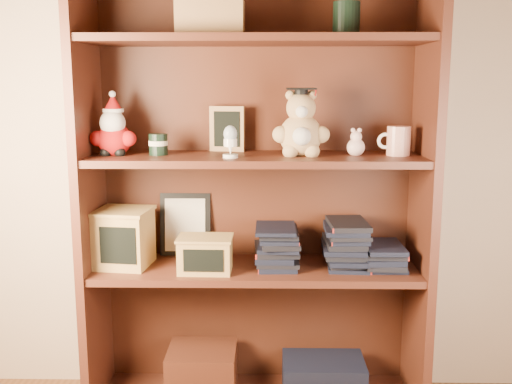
% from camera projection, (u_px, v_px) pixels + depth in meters
% --- Properties ---
extents(bookcase, '(1.20, 0.35, 1.60)m').
position_uv_depth(bookcase, '(256.00, 201.00, 2.15)').
color(bookcase, '#4E2316').
rests_on(bookcase, ground).
extents(shelf_lower, '(1.14, 0.33, 0.02)m').
position_uv_depth(shelf_lower, '(256.00, 269.00, 2.15)').
color(shelf_lower, '#4E2316').
rests_on(shelf_lower, ground).
extents(shelf_upper, '(1.14, 0.33, 0.02)m').
position_uv_depth(shelf_upper, '(256.00, 159.00, 2.07)').
color(shelf_upper, '#4E2316').
rests_on(shelf_upper, ground).
extents(santa_plush, '(0.16, 0.12, 0.23)m').
position_uv_depth(santa_plush, '(114.00, 131.00, 2.06)').
color(santa_plush, '#A50F0F').
rests_on(santa_plush, shelf_upper).
extents(teachers_tin, '(0.07, 0.07, 0.07)m').
position_uv_depth(teachers_tin, '(158.00, 144.00, 2.07)').
color(teachers_tin, black).
rests_on(teachers_tin, shelf_upper).
extents(chalkboard_plaque, '(0.13, 0.08, 0.16)m').
position_uv_depth(chalkboard_plaque, '(227.00, 130.00, 2.17)').
color(chalkboard_plaque, '#9E7547').
rests_on(chalkboard_plaque, shelf_upper).
extents(egg_cup, '(0.05, 0.05, 0.11)m').
position_uv_depth(egg_cup, '(230.00, 140.00, 1.99)').
color(egg_cup, white).
rests_on(egg_cup, shelf_upper).
extents(grad_teddy_bear, '(0.20, 0.17, 0.24)m').
position_uv_depth(grad_teddy_bear, '(301.00, 129.00, 2.04)').
color(grad_teddy_bear, tan).
rests_on(grad_teddy_bear, shelf_upper).
extents(pink_figurine, '(0.06, 0.06, 0.10)m').
position_uv_depth(pink_figurine, '(356.00, 145.00, 2.06)').
color(pink_figurine, beige).
rests_on(pink_figurine, shelf_upper).
extents(teacher_mug, '(0.11, 0.08, 0.10)m').
position_uv_depth(teacher_mug, '(398.00, 141.00, 2.05)').
color(teacher_mug, silver).
rests_on(teacher_mug, shelf_upper).
extents(certificate_frame, '(0.19, 0.05, 0.24)m').
position_uv_depth(certificate_frame, '(185.00, 224.00, 2.26)').
color(certificate_frame, black).
rests_on(certificate_frame, shelf_lower).
extents(treats_box, '(0.21, 0.21, 0.20)m').
position_uv_depth(treats_box, '(124.00, 237.00, 2.13)').
color(treats_box, tan).
rests_on(treats_box, shelf_lower).
extents(pencils_box, '(0.19, 0.14, 0.12)m').
position_uv_depth(pencils_box, '(205.00, 254.00, 2.07)').
color(pencils_box, tan).
rests_on(pencils_box, shelf_lower).
extents(book_stack_left, '(0.14, 0.20, 0.14)m').
position_uv_depth(book_stack_left, '(277.00, 247.00, 2.13)').
color(book_stack_left, black).
rests_on(book_stack_left, shelf_lower).
extents(book_stack_mid, '(0.14, 0.20, 0.16)m').
position_uv_depth(book_stack_mid, '(346.00, 245.00, 2.12)').
color(book_stack_mid, black).
rests_on(book_stack_mid, shelf_lower).
extents(book_stack_right, '(0.14, 0.20, 0.08)m').
position_uv_depth(book_stack_right, '(383.00, 256.00, 2.13)').
color(book_stack_right, black).
rests_on(book_stack_right, shelf_lower).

